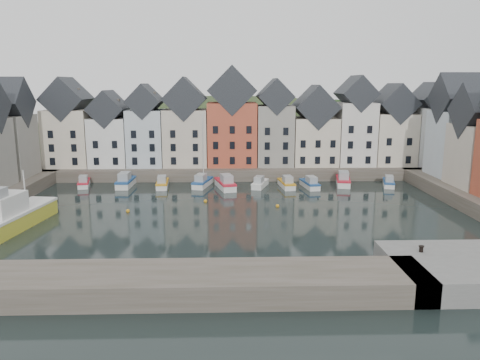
{
  "coord_description": "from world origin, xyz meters",
  "views": [
    {
      "loc": [
        -1.0,
        -56.85,
        16.56
      ],
      "look_at": [
        0.88,
        6.0,
        3.62
      ],
      "focal_mm": 35.0,
      "sensor_mm": 36.0,
      "label": 1
    }
  ],
  "objects_px": {
    "boat_d": "(202,182)",
    "large_vessel": "(13,215)",
    "mooring_bollard": "(421,249)",
    "boat_a": "(84,183)"
  },
  "relations": [
    {
      "from": "large_vessel",
      "to": "boat_a",
      "type": "bearing_deg",
      "value": 94.53
    },
    {
      "from": "boat_a",
      "to": "mooring_bollard",
      "type": "height_order",
      "value": "mooring_bollard"
    },
    {
      "from": "boat_a",
      "to": "large_vessel",
      "type": "relative_size",
      "value": 0.43
    },
    {
      "from": "boat_d",
      "to": "mooring_bollard",
      "type": "bearing_deg",
      "value": -46.09
    },
    {
      "from": "boat_a",
      "to": "mooring_bollard",
      "type": "distance_m",
      "value": 55.19
    },
    {
      "from": "large_vessel",
      "to": "boat_d",
      "type": "bearing_deg",
      "value": 54.67
    },
    {
      "from": "boat_d",
      "to": "large_vessel",
      "type": "relative_size",
      "value": 0.9
    },
    {
      "from": "boat_d",
      "to": "large_vessel",
      "type": "xyz_separation_m",
      "value": [
        -20.84,
        -22.16,
        0.8
      ]
    },
    {
      "from": "mooring_bollard",
      "to": "boat_a",
      "type": "bearing_deg",
      "value": 137.48
    },
    {
      "from": "boat_d",
      "to": "mooring_bollard",
      "type": "xyz_separation_m",
      "value": [
        21.16,
        -36.66,
        1.53
      ]
    }
  ]
}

